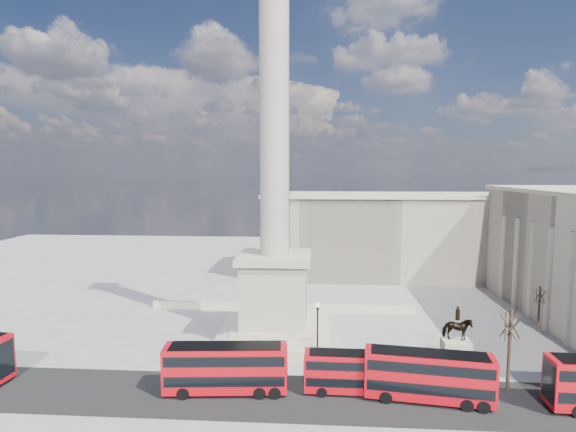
% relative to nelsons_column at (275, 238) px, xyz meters
% --- Properties ---
extents(ground, '(180.00, 180.00, 0.00)m').
position_rel_nelsons_column_xyz_m(ground, '(0.00, -5.00, -12.92)').
color(ground, '#9A9892').
rests_on(ground, ground).
extents(asphalt_road, '(120.00, 9.00, 0.01)m').
position_rel_nelsons_column_xyz_m(asphalt_road, '(5.00, -15.00, -12.91)').
color(asphalt_road, black).
rests_on(asphalt_road, ground).
extents(nelsons_column, '(14.00, 14.00, 49.85)m').
position_rel_nelsons_column_xyz_m(nelsons_column, '(0.00, 0.00, 0.00)').
color(nelsons_column, '#BAB39B').
rests_on(nelsons_column, ground).
extents(balustrade_wall, '(40.00, 0.60, 1.10)m').
position_rel_nelsons_column_xyz_m(balustrade_wall, '(0.00, 11.00, -12.37)').
color(balustrade_wall, beige).
rests_on(balustrade_wall, ground).
extents(building_northeast, '(51.00, 17.00, 16.60)m').
position_rel_nelsons_column_xyz_m(building_northeast, '(20.00, 35.00, -4.59)').
color(building_northeast, beige).
rests_on(building_northeast, ground).
extents(red_bus_a, '(11.90, 3.61, 4.75)m').
position_rel_nelsons_column_xyz_m(red_bus_a, '(-3.25, -14.60, -10.42)').
color(red_bus_a, '#BC0913').
rests_on(red_bus_a, ground).
extents(red_bus_b, '(9.99, 2.48, 4.04)m').
position_rel_nelsons_column_xyz_m(red_bus_b, '(9.22, -13.83, -10.80)').
color(red_bus_b, '#BC0913').
rests_on(red_bus_b, ground).
extents(red_bus_c, '(11.78, 4.13, 4.68)m').
position_rel_nelsons_column_xyz_m(red_bus_c, '(15.72, -14.88, -10.46)').
color(red_bus_c, '#BC0913').
rests_on(red_bus_c, ground).
extents(victorian_lamp, '(0.56, 0.56, 6.57)m').
position_rel_nelsons_column_xyz_m(victorian_lamp, '(5.43, -6.25, -9.05)').
color(victorian_lamp, black).
rests_on(victorian_lamp, ground).
extents(equestrian_statue, '(3.56, 2.67, 7.53)m').
position_rel_nelsons_column_xyz_m(equestrian_statue, '(19.72, -9.67, -10.34)').
color(equestrian_statue, beige).
rests_on(equestrian_statue, ground).
extents(bare_tree_near, '(1.95, 1.95, 8.53)m').
position_rel_nelsons_column_xyz_m(bare_tree_near, '(23.94, -12.17, -6.19)').
color(bare_tree_near, '#332319').
rests_on(bare_tree_near, ground).
extents(bare_tree_far, '(1.57, 1.57, 6.41)m').
position_rel_nelsons_column_xyz_m(bare_tree_far, '(34.60, 4.37, -7.87)').
color(bare_tree_far, '#332319').
rests_on(bare_tree_far, ground).
extents(pedestrian_walking, '(0.79, 0.64, 1.87)m').
position_rel_nelsons_column_xyz_m(pedestrian_walking, '(28.60, -11.50, -11.98)').
color(pedestrian_walking, black).
rests_on(pedestrian_walking, ground).
extents(pedestrian_standing, '(1.09, 0.93, 1.94)m').
position_rel_nelsons_column_xyz_m(pedestrian_standing, '(29.20, -11.50, -11.95)').
color(pedestrian_standing, black).
rests_on(pedestrian_standing, ground).
extents(pedestrian_crossing, '(0.96, 1.15, 1.84)m').
position_rel_nelsons_column_xyz_m(pedestrian_crossing, '(13.85, -9.22, -12.00)').
color(pedestrian_crossing, black).
rests_on(pedestrian_crossing, ground).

